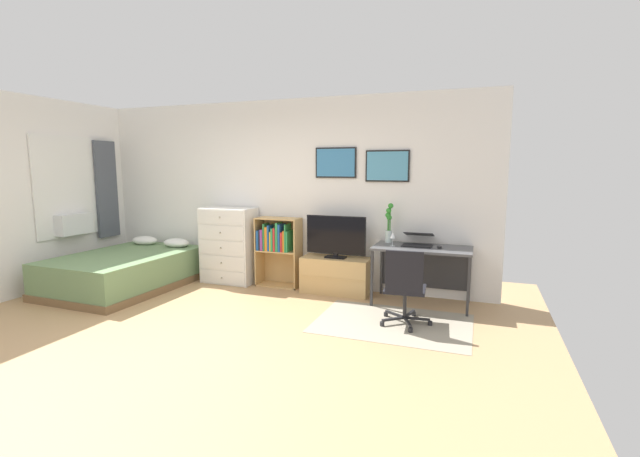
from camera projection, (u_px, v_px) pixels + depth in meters
ground_plane at (182, 341)px, 4.36m from camera, size 7.20×7.20×0.00m
wall_back_with_posters at (284, 193)px, 6.42m from camera, size 6.12×0.09×2.70m
area_rug at (393, 323)px, 4.86m from camera, size 1.70×1.20×0.01m
bed at (126, 270)px, 6.28m from camera, size 1.46×2.04×0.63m
dresser at (229, 245)px, 6.55m from camera, size 0.80×0.46×1.13m
bookshelf at (277, 245)px, 6.33m from camera, size 0.64×0.30×1.01m
tv_stand at (336, 275)px, 6.03m from camera, size 0.94×0.41×0.50m
television at (336, 237)px, 5.93m from camera, size 0.84×0.16×0.58m
desk at (423, 256)px, 5.54m from camera, size 1.21×0.63×0.74m
office_chair at (405, 286)px, 4.72m from camera, size 0.57×0.58×0.86m
laptop at (418, 240)px, 5.59m from camera, size 0.38×0.41×0.16m
computer_mouse at (439, 247)px, 5.39m from camera, size 0.06×0.10×0.03m
bamboo_vase at (389, 224)px, 5.75m from camera, size 0.10×0.10×0.53m
wine_glass at (393, 236)px, 5.49m from camera, size 0.07×0.07×0.18m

